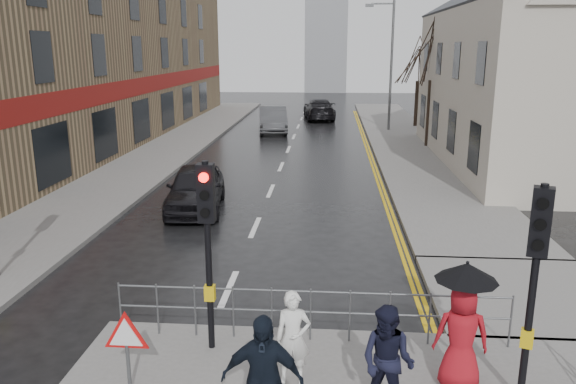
% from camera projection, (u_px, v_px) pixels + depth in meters
% --- Properties ---
extents(ground, '(120.00, 120.00, 0.00)m').
position_uv_depth(ground, '(199.00, 359.00, 9.92)').
color(ground, black).
rests_on(ground, ground).
extents(left_pavement, '(4.00, 44.00, 0.14)m').
position_uv_depth(left_pavement, '(180.00, 141.00, 32.58)').
color(left_pavement, '#605E5B').
rests_on(left_pavement, ground).
extents(right_pavement, '(4.00, 40.00, 0.14)m').
position_uv_depth(right_pavement, '(402.00, 138.00, 33.55)').
color(right_pavement, '#605E5B').
rests_on(right_pavement, ground).
extents(pavement_bridge_right, '(4.00, 4.20, 0.14)m').
position_uv_depth(pavement_bridge_right, '(521.00, 295.00, 12.31)').
color(pavement_bridge_right, '#605E5B').
rests_on(pavement_bridge_right, ground).
extents(building_left_terrace, '(8.00, 42.00, 10.00)m').
position_uv_depth(building_left_terrace, '(72.00, 53.00, 30.78)').
color(building_left_terrace, '#8D7451').
rests_on(building_left_terrace, ground).
extents(building_right_cream, '(9.00, 16.40, 10.10)m').
position_uv_depth(building_right_cream, '(549.00, 60.00, 25.20)').
color(building_right_cream, '#B4AB9D').
rests_on(building_right_cream, ground).
extents(church_tower, '(5.00, 5.00, 18.00)m').
position_uv_depth(church_tower, '(327.00, 16.00, 67.39)').
color(church_tower, gray).
rests_on(church_tower, ground).
extents(traffic_signal_near_left, '(0.28, 0.27, 3.40)m').
position_uv_depth(traffic_signal_near_left, '(207.00, 224.00, 9.47)').
color(traffic_signal_near_left, black).
rests_on(traffic_signal_near_left, near_pavement).
extents(traffic_signal_near_right, '(0.34, 0.33, 3.40)m').
position_uv_depth(traffic_signal_near_right, '(536.00, 258.00, 7.95)').
color(traffic_signal_near_right, black).
rests_on(traffic_signal_near_right, near_pavement).
extents(guard_railing_front, '(7.14, 0.04, 1.00)m').
position_uv_depth(guard_railing_front, '(311.00, 303.00, 10.14)').
color(guard_railing_front, '#595B5E').
rests_on(guard_railing_front, near_pavement).
extents(warning_sign, '(0.80, 0.07, 1.35)m').
position_uv_depth(warning_sign, '(126.00, 339.00, 8.55)').
color(warning_sign, '#595B5E').
rests_on(warning_sign, near_pavement).
extents(street_lamp, '(1.83, 0.25, 8.00)m').
position_uv_depth(street_lamp, '(389.00, 57.00, 35.33)').
color(street_lamp, '#595B5E').
rests_on(street_lamp, right_pavement).
extents(tree_near, '(2.40, 2.40, 6.58)m').
position_uv_depth(tree_near, '(433.00, 51.00, 29.31)').
color(tree_near, '#2F211A').
rests_on(tree_near, right_pavement).
extents(tree_far, '(2.40, 2.40, 5.64)m').
position_uv_depth(tree_far, '(419.00, 61.00, 37.17)').
color(tree_far, '#2F211A').
rests_on(tree_far, right_pavement).
extents(pedestrian_a, '(0.58, 0.41, 1.53)m').
position_uv_depth(pedestrian_a, '(293.00, 338.00, 8.85)').
color(pedestrian_a, white).
rests_on(pedestrian_a, near_pavement).
extents(pedestrian_b, '(1.03, 0.95, 1.69)m').
position_uv_depth(pedestrian_b, '(388.00, 362.00, 8.02)').
color(pedestrian_b, black).
rests_on(pedestrian_b, near_pavement).
extents(pedestrian_with_umbrella, '(0.96, 0.96, 2.08)m').
position_uv_depth(pedestrian_with_umbrella, '(463.00, 321.00, 8.64)').
color(pedestrian_with_umbrella, '#A3131D').
rests_on(pedestrian_with_umbrella, near_pavement).
extents(pedestrian_d, '(1.13, 0.50, 1.90)m').
position_uv_depth(pedestrian_d, '(262.00, 381.00, 7.38)').
color(pedestrian_d, black).
rests_on(pedestrian_d, near_pavement).
extents(car_parked, '(2.28, 4.56, 1.49)m').
position_uv_depth(car_parked, '(196.00, 188.00, 18.89)').
color(car_parked, black).
rests_on(car_parked, ground).
extents(car_mid, '(2.36, 5.14, 1.63)m').
position_uv_depth(car_mid, '(273.00, 119.00, 36.15)').
color(car_mid, '#3C3E41').
rests_on(car_mid, ground).
extents(car_far, '(2.73, 5.53, 1.55)m').
position_uv_depth(car_far, '(319.00, 109.00, 42.48)').
color(car_far, black).
rests_on(car_far, ground).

